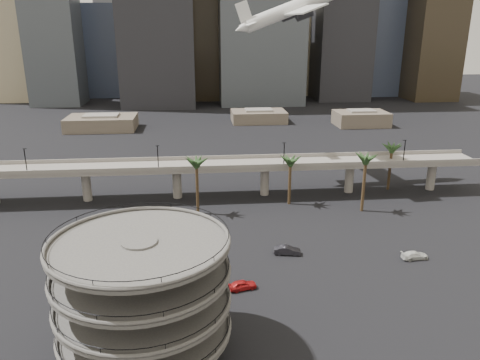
{
  "coord_description": "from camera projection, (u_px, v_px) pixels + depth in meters",
  "views": [
    {
      "loc": [
        -5.64,
        -56.13,
        40.87
      ],
      "look_at": [
        2.22,
        28.0,
        13.04
      ],
      "focal_mm": 35.0,
      "sensor_mm": 36.0,
      "label": 1
    }
  ],
  "objects": [
    {
      "name": "car_b",
      "position": [
        287.0,
        250.0,
        87.82
      ],
      "size": [
        5.26,
        2.6,
        1.66
      ],
      "primitive_type": "imported",
      "rotation": [
        0.0,
        0.0,
        1.4
      ],
      "color": "#232228",
      "rests_on": "ground"
    },
    {
      "name": "low_buildings",
      "position": [
        226.0,
        119.0,
        200.65
      ],
      "size": [
        135.0,
        27.5,
        6.8
      ],
      "color": "brown",
      "rests_on": "ground"
    },
    {
      "name": "ground",
      "position": [
        243.0,
        329.0,
        66.37
      ],
      "size": [
        700.0,
        700.0,
        0.0
      ],
      "primitive_type": "plane",
      "color": "black",
      "rests_on": "ground"
    },
    {
      "name": "car_a",
      "position": [
        242.0,
        285.0,
        76.17
      ],
      "size": [
        4.92,
        2.86,
        1.57
      ],
      "primitive_type": "imported",
      "rotation": [
        0.0,
        0.0,
        1.8
      ],
      "color": "red",
      "rests_on": "ground"
    },
    {
      "name": "skyline",
      "position": [
        231.0,
        9.0,
        257.4
      ],
      "size": [
        269.0,
        86.0,
        136.08
      ],
      "color": "gray",
      "rests_on": "ground"
    },
    {
      "name": "overpass",
      "position": [
        221.0,
        168.0,
        116.08
      ],
      "size": [
        130.0,
        9.3,
        14.7
      ],
      "color": "gray",
      "rests_on": "ground"
    },
    {
      "name": "car_c",
      "position": [
        415.0,
        255.0,
        86.15
      ],
      "size": [
        5.15,
        2.44,
        1.45
      ],
      "primitive_type": "imported",
      "rotation": [
        0.0,
        0.0,
        1.65
      ],
      "color": "silver",
      "rests_on": "ground"
    },
    {
      "name": "palm_trees",
      "position": [
        314.0,
        159.0,
        109.62
      ],
      "size": [
        54.4,
        18.4,
        14.0
      ],
      "color": "#46301E",
      "rests_on": "ground"
    },
    {
      "name": "parking_ramp",
      "position": [
        143.0,
        288.0,
        58.36
      ],
      "size": [
        22.2,
        22.2,
        17.35
      ],
      "color": "#4C4947",
      "rests_on": "ground"
    },
    {
      "name": "airborne_jet",
      "position": [
        296.0,
        8.0,
        118.79
      ],
      "size": [
        33.33,
        30.23,
        14.74
      ],
      "rotation": [
        0.0,
        -0.35,
        0.15
      ],
      "color": "silver",
      "rests_on": "ground"
    }
  ]
}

